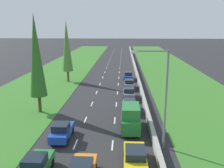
# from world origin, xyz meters

# --- Properties ---
(ground_plane) EXTENTS (300.00, 300.00, 0.00)m
(ground_plane) POSITION_xyz_m (0.00, 60.00, 0.00)
(ground_plane) COLOR #28282B
(ground_plane) RESTS_ON ground
(grass_verge_left) EXTENTS (14.00, 140.00, 0.04)m
(grass_verge_left) POSITION_xyz_m (-12.65, 60.00, 0.02)
(grass_verge_left) COLOR #387528
(grass_verge_left) RESTS_ON ground
(grass_verge_right) EXTENTS (14.00, 140.00, 0.04)m
(grass_verge_right) POSITION_xyz_m (14.35, 60.00, 0.02)
(grass_verge_right) COLOR #387528
(grass_verge_right) RESTS_ON ground
(median_barrier) EXTENTS (0.44, 120.00, 0.85)m
(median_barrier) POSITION_xyz_m (5.70, 60.00, 0.42)
(median_barrier) COLOR #9E9B93
(median_barrier) RESTS_ON ground
(lane_markings) EXTENTS (3.64, 116.00, 0.01)m
(lane_markings) POSITION_xyz_m (0.00, 60.00, 0.01)
(lane_markings) COLOR white
(lane_markings) RESTS_ON ground
(yellow_sedan_right_lane) EXTENTS (1.82, 4.50, 1.64)m
(yellow_sedan_right_lane) POSITION_xyz_m (3.69, 17.51, 0.81)
(yellow_sedan_right_lane) COLOR yellow
(yellow_sedan_right_lane) RESTS_ON ground
(green_van_right_lane) EXTENTS (1.96, 4.90, 2.82)m
(green_van_right_lane) POSITION_xyz_m (3.51, 24.47, 1.40)
(green_van_right_lane) COLOR #237A33
(green_van_right_lane) RESTS_ON ground
(grey_hatchback_right_lane) EXTENTS (1.74, 3.90, 1.72)m
(grey_hatchback_right_lane) POSITION_xyz_m (3.52, 30.13, 0.84)
(grey_hatchback_right_lane) COLOR slate
(grey_hatchback_right_lane) RESTS_ON ground
(grey_hatchback_right_lane_fifth) EXTENTS (1.74, 3.90, 1.72)m
(grey_hatchback_right_lane_fifth) POSITION_xyz_m (3.56, 35.91, 0.84)
(grey_hatchback_right_lane_fifth) COLOR slate
(grey_hatchback_right_lane_fifth) RESTS_ON ground
(grey_hatchback_right_lane_sixth) EXTENTS (1.74, 3.90, 1.72)m
(grey_hatchback_right_lane_sixth) POSITION_xyz_m (3.74, 41.78, 0.84)
(grey_hatchback_right_lane_sixth) COLOR slate
(grey_hatchback_right_lane_sixth) RESTS_ON ground
(green_hatchback_left_lane) EXTENTS (1.74, 3.90, 1.72)m
(green_hatchback_left_lane) POSITION_xyz_m (-3.66, 16.04, 0.84)
(green_hatchback_left_lane) COLOR #237A33
(green_hatchback_left_lane) RESTS_ON ground
(blue_hatchback_left_lane) EXTENTS (1.74, 3.90, 1.72)m
(blue_hatchback_left_lane) POSITION_xyz_m (-3.27, 22.00, 0.84)
(blue_hatchback_left_lane) COLOR #1E47B7
(blue_hatchback_left_lane) RESTS_ON ground
(blue_hatchback_right_lane) EXTENTS (1.74, 3.90, 1.72)m
(blue_hatchback_right_lane) POSITION_xyz_m (3.69, 48.92, 0.84)
(blue_hatchback_right_lane) COLOR #1E47B7
(blue_hatchback_right_lane) RESTS_ON ground
(poplar_tree_second) EXTENTS (2.11, 2.11, 12.47)m
(poplar_tree_second) POSITION_xyz_m (-8.04, 29.47, 7.29)
(poplar_tree_second) COLOR #4C3823
(poplar_tree_second) RESTS_ON ground
(poplar_tree_third) EXTENTS (2.10, 2.10, 11.86)m
(poplar_tree_third) POSITION_xyz_m (-8.28, 46.74, 6.98)
(poplar_tree_third) COLOR #4C3823
(poplar_tree_third) RESTS_ON ground
(street_light_mast) EXTENTS (3.20, 0.28, 9.00)m
(street_light_mast) POSITION_xyz_m (6.08, 20.74, 5.23)
(street_light_mast) COLOR gray
(street_light_mast) RESTS_ON ground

